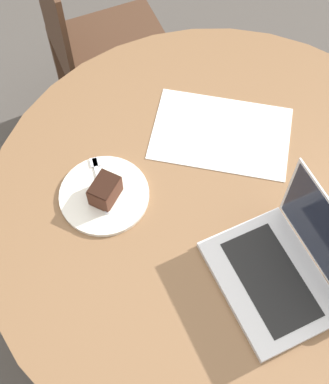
{
  "coord_description": "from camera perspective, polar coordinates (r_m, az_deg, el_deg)",
  "views": [
    {
      "loc": [
        -0.28,
        0.6,
        1.94
      ],
      "look_at": [
        0.13,
        0.09,
        0.78
      ],
      "focal_mm": 50.0,
      "sensor_mm": 36.0,
      "label": 1
    }
  ],
  "objects": [
    {
      "name": "ground_plane",
      "position": [
        2.05,
        4.39,
        -11.04
      ],
      "size": [
        12.0,
        12.0,
        0.0
      ],
      "primitive_type": "plane",
      "color": "#4C4742"
    },
    {
      "name": "dining_table",
      "position": [
        1.51,
        5.89,
        -3.95
      ],
      "size": [
        1.24,
        1.24,
        0.74
      ],
      "color": "brown",
      "rests_on": "ground_plane"
    },
    {
      "name": "chair",
      "position": [
        2.08,
        -7.29,
        14.75
      ],
      "size": [
        0.57,
        0.57,
        0.89
      ],
      "rotation": [
        0.0,
        0.0,
        8.92
      ],
      "color": "#472D1E",
      "rests_on": "ground_plane"
    },
    {
      "name": "paper_document",
      "position": [
        1.48,
        6.05,
        6.25
      ],
      "size": [
        0.44,
        0.39,
        0.0
      ],
      "rotation": [
        0.0,
        0.0,
        0.47
      ],
      "color": "white",
      "rests_on": "dining_table"
    },
    {
      "name": "plate",
      "position": [
        1.37,
        -6.44,
        -0.33
      ],
      "size": [
        0.23,
        0.23,
        0.01
      ],
      "color": "silver",
      "rests_on": "dining_table"
    },
    {
      "name": "cake_slice",
      "position": [
        1.34,
        -6.37,
        0.17
      ],
      "size": [
        0.07,
        0.09,
        0.06
      ],
      "rotation": [
        0.0,
        0.0,
        1.78
      ],
      "color": "#472619",
      "rests_on": "plate"
    },
    {
      "name": "fork",
      "position": [
        1.39,
        -6.98,
        1.37
      ],
      "size": [
        0.15,
        0.12,
        0.0
      ],
      "rotation": [
        0.0,
        0.0,
        5.65
      ],
      "color": "silver",
      "rests_on": "plate"
    },
    {
      "name": "laptop",
      "position": [
        1.27,
        12.76,
        -8.03
      ],
      "size": [
        0.38,
        0.35,
        0.24
      ],
      "rotation": [
        0.0,
        0.0,
        5.82
      ],
      "color": "silver",
      "rests_on": "dining_table"
    }
  ]
}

